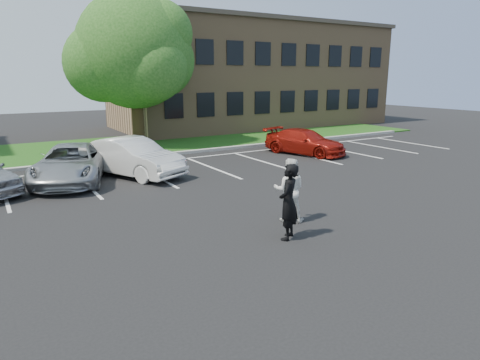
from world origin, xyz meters
name	(u,v)px	position (x,y,z in m)	size (l,w,h in m)	color
ground_plane	(259,233)	(0.00, 0.00, 0.00)	(90.00, 90.00, 0.00)	black
curb	(125,158)	(0.00, 12.00, 0.07)	(40.00, 0.30, 0.15)	gray
grass_strip	(105,148)	(0.00, 16.00, 0.04)	(44.00, 8.00, 0.08)	#17400D
stall_lines	(176,167)	(1.40, 8.95, 0.01)	(34.00, 5.36, 0.01)	silver
office_building	(251,75)	(14.00, 21.99, 4.16)	(22.40, 10.40, 8.30)	#937251
tree	(135,53)	(2.17, 16.15, 5.35)	(7.80, 7.20, 8.80)	black
man_black_suit	(288,202)	(0.38, -0.73, 0.99)	(0.72, 0.47, 1.97)	black
man_white_shirt	(289,190)	(1.27, 0.37, 0.92)	(0.90, 0.70, 1.84)	silver
car_silver_minivan	(72,164)	(-3.14, 8.60, 0.73)	(2.44, 5.28, 1.47)	#A3A6AB
car_white_sedan	(132,157)	(-0.79, 8.34, 0.79)	(1.68, 4.82, 1.59)	silver
car_red_compact	(305,142)	(8.72, 8.57, 0.66)	(1.84, 4.53, 1.31)	maroon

